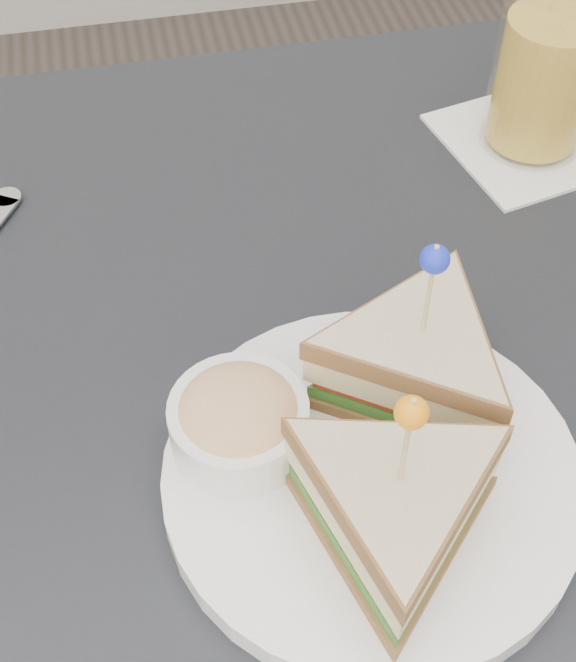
{
  "coord_description": "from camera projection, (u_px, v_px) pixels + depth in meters",
  "views": [
    {
      "loc": [
        -0.07,
        -0.35,
        1.23
      ],
      "look_at": [
        0.01,
        0.01,
        0.8
      ],
      "focal_mm": 50.0,
      "sensor_mm": 36.0,
      "label": 1
    }
  ],
  "objects": [
    {
      "name": "table",
      "position": [
        277.0,
        458.0,
        0.66
      ],
      "size": [
        0.8,
        0.8,
        0.75
      ],
      "color": "black",
      "rests_on": "ground"
    },
    {
      "name": "plate_meal",
      "position": [
        382.0,
        441.0,
        0.53
      ],
      "size": [
        0.31,
        0.31,
        0.15
      ],
      "rotation": [
        0.0,
        0.0,
        0.28
      ],
      "color": "white",
      "rests_on": "table"
    },
    {
      "name": "drink_set",
      "position": [
        548.0,
        64.0,
        0.71
      ],
      "size": [
        0.16,
        0.16,
        0.17
      ],
      "rotation": [
        0.0,
        0.0,
        0.22
      ],
      "color": "white",
      "rests_on": "table"
    }
  ]
}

